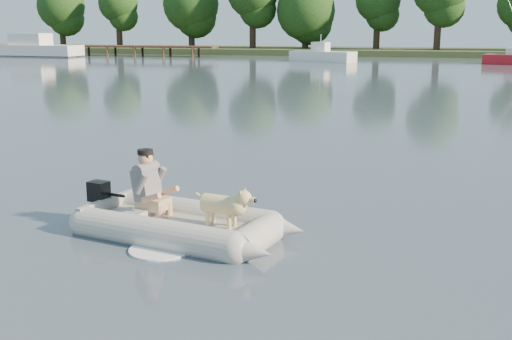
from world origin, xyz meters
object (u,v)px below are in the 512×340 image
(man, at_px, (147,182))
(motorboat, at_px, (323,49))
(dog, at_px, (221,208))
(dinghy, at_px, (183,199))
(dock, at_px, (130,51))
(cabin_cruiser, at_px, (40,45))

(man, xyz_separation_m, motorboat, (-4.48, 46.07, 0.35))
(dog, relative_size, motorboat, 0.16)
(dinghy, distance_m, dog, 0.61)
(dock, xyz_separation_m, dog, (25.96, -51.45, -0.03))
(cabin_cruiser, xyz_separation_m, motorboat, (28.25, -1.88, -0.04))
(dock, height_order, man, man)
(dinghy, height_order, dog, dinghy)
(man, height_order, dog, man)
(dinghy, distance_m, motorboat, 46.54)
(cabin_cruiser, height_order, motorboat, cabin_cruiser)
(man, xyz_separation_m, cabin_cruiser, (-32.73, 47.94, 0.40))
(dog, xyz_separation_m, motorboat, (-5.71, 46.34, 0.60))
(dinghy, xyz_separation_m, dog, (0.60, -0.08, -0.07))
(man, bearing_deg, dinghy, -4.24)
(dinghy, bearing_deg, motorboat, 108.66)
(dock, relative_size, dog, 20.55)
(cabin_cruiser, bearing_deg, man, -52.20)
(man, distance_m, cabin_cruiser, 58.05)
(dock, relative_size, dinghy, 4.02)
(dinghy, bearing_deg, man, 175.76)
(dog, distance_m, cabin_cruiser, 58.98)
(dog, relative_size, cabin_cruiser, 0.10)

